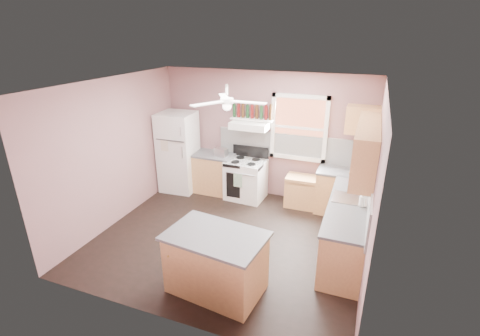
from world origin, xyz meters
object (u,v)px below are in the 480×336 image
at_px(toaster, 221,152).
at_px(island, 216,264).
at_px(cart, 302,192).
at_px(stove, 246,180).
at_px(refrigerator, 178,152).

relative_size(toaster, island, 0.22).
bearing_deg(cart, stove, -178.82).
xyz_separation_m(refrigerator, cart, (2.81, 0.14, -0.57)).
xyz_separation_m(stove, cart, (1.22, 0.06, -0.10)).
bearing_deg(island, refrigerator, 134.73).
bearing_deg(island, cart, 84.94).
relative_size(refrigerator, stove, 2.08).
distance_m(toaster, stove, 0.80).
xyz_separation_m(refrigerator, island, (2.20, -2.80, -0.47)).
bearing_deg(refrigerator, stove, -0.86).
distance_m(refrigerator, island, 3.59).
relative_size(refrigerator, toaster, 6.39).
relative_size(cart, island, 0.52).
bearing_deg(island, stove, 108.63).
relative_size(stove, cart, 1.31).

